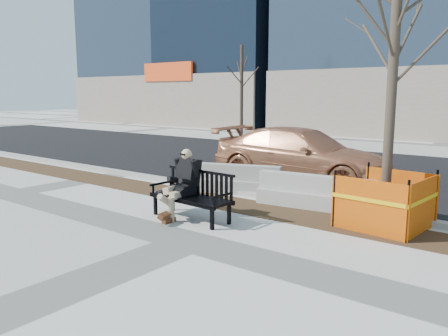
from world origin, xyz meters
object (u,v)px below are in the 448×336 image
Objects in this scene: bench at (191,219)px; jersey_barrier_right at (314,208)px; sedan at (301,181)px; jersey_barrier_left at (231,193)px; seated_man at (184,216)px; tree_fence at (383,227)px.

bench reaches higher than jersey_barrier_right.
sedan is 2.02× the size of jersey_barrier_right.
jersey_barrier_left is (-0.86, 2.52, 0.00)m from bench.
seated_man is 2.97m from jersey_barrier_right.
jersey_barrier_left is at bearing 169.39° from jersey_barrier_right.
jersey_barrier_right is (1.62, 2.36, 0.00)m from bench.
seated_man is at bearing -95.99° from jersey_barrier_left.
jersey_barrier_left is 0.98× the size of jersey_barrier_right.
bench is 0.71× the size of jersey_barrier_right.
sedan is at bearing 137.96° from tree_fence.
seated_man is 0.53× the size of jersey_barrier_right.
seated_man is 0.25× the size of tree_fence.
tree_fence is at bearing -22.10° from jersey_barrier_right.
jersey_barrier_right is (2.48, -0.16, 0.00)m from jersey_barrier_left.
sedan reaches higher than jersey_barrier_left.
jersey_barrier_left is at bearing 107.54° from seated_man.
sedan reaches higher than jersey_barrier_right.
jersey_barrier_left is at bearing 171.56° from tree_fence.
jersey_barrier_right is at bearing 164.84° from tree_fence.
seated_man reaches higher than jersey_barrier_right.
tree_fence is 2.13× the size of jersey_barrier_left.
bench is 0.35× the size of sedan.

